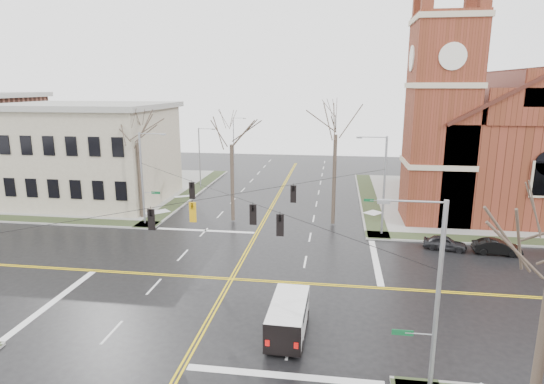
# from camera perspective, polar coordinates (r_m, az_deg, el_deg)

# --- Properties ---
(ground) EXTENTS (120.00, 120.00, 0.00)m
(ground) POSITION_cam_1_polar(r_m,az_deg,el_deg) (33.21, -5.11, -10.81)
(ground) COLOR black
(ground) RESTS_ON ground
(sidewalks) EXTENTS (80.00, 80.00, 0.17)m
(sidewalks) POSITION_cam_1_polar(r_m,az_deg,el_deg) (33.18, -5.12, -10.69)
(sidewalks) COLOR gray
(sidewalks) RESTS_ON ground
(road_markings) EXTENTS (100.00, 100.00, 0.01)m
(road_markings) POSITION_cam_1_polar(r_m,az_deg,el_deg) (33.21, -5.11, -10.81)
(road_markings) COLOR gold
(road_markings) RESTS_ON ground
(church) EXTENTS (24.28, 27.48, 27.50)m
(church) POSITION_cam_1_polar(r_m,az_deg,el_deg) (57.25, 26.26, 6.81)
(church) COLOR #622B19
(church) RESTS_ON ground
(civic_building_a) EXTENTS (18.00, 14.00, 11.00)m
(civic_building_a) POSITION_cam_1_polar(r_m,az_deg,el_deg) (58.00, -22.16, 4.33)
(civic_building_a) COLOR #A0967F
(civic_building_a) RESTS_ON ground
(signal_pole_ne) EXTENTS (2.75, 0.22, 9.00)m
(signal_pole_ne) POSITION_cam_1_polar(r_m,az_deg,el_deg) (42.06, 13.68, 1.12)
(signal_pole_ne) COLOR gray
(signal_pole_ne) RESTS_ON ground
(signal_pole_nw) EXTENTS (2.75, 0.22, 9.00)m
(signal_pole_nw) POSITION_cam_1_polar(r_m,az_deg,el_deg) (45.77, -15.81, 1.96)
(signal_pole_nw) COLOR gray
(signal_pole_nw) RESTS_ON ground
(signal_pole_se) EXTENTS (2.75, 0.22, 9.00)m
(signal_pole_se) POSITION_cam_1_polar(r_m,az_deg,el_deg) (20.33, 19.57, -12.49)
(signal_pole_se) COLOR gray
(signal_pole_se) RESTS_ON ground
(span_wires) EXTENTS (23.02, 23.02, 0.03)m
(span_wires) POSITION_cam_1_polar(r_m,az_deg,el_deg) (31.21, -5.35, -0.36)
(span_wires) COLOR black
(span_wires) RESTS_ON ground
(traffic_signals) EXTENTS (8.21, 8.26, 1.30)m
(traffic_signals) POSITION_cam_1_polar(r_m,az_deg,el_deg) (30.77, -5.61, -2.01)
(traffic_signals) COLOR black
(traffic_signals) RESTS_ON ground
(streetlight_north_a) EXTENTS (2.30, 0.20, 8.00)m
(streetlight_north_a) POSITION_cam_1_polar(r_m,az_deg,el_deg) (60.86, -8.95, 4.54)
(streetlight_north_a) COLOR gray
(streetlight_north_a) RESTS_ON ground
(streetlight_north_b) EXTENTS (2.30, 0.20, 8.00)m
(streetlight_north_b) POSITION_cam_1_polar(r_m,az_deg,el_deg) (80.02, -4.75, 6.72)
(streetlight_north_b) COLOR gray
(streetlight_north_b) RESTS_ON ground
(cargo_van) EXTENTS (2.05, 5.06, 1.91)m
(cargo_van) POSITION_cam_1_polar(r_m,az_deg,el_deg) (26.11, 2.11, -15.08)
(cargo_van) COLOR silver
(cargo_van) RESTS_ON ground
(parked_car_a) EXTENTS (3.68, 2.08, 1.18)m
(parked_car_a) POSITION_cam_1_polar(r_m,az_deg,el_deg) (41.10, 20.86, -5.98)
(parked_car_a) COLOR black
(parked_car_a) RESTS_ON ground
(parked_car_b) EXTENTS (3.82, 1.55, 1.23)m
(parked_car_b) POSITION_cam_1_polar(r_m,az_deg,el_deg) (41.69, 26.37, -6.20)
(parked_car_b) COLOR black
(parked_car_b) RESTS_ON ground
(tree_nw_far) EXTENTS (4.00, 4.00, 11.60)m
(tree_nw_far) POSITION_cam_1_polar(r_m,az_deg,el_deg) (47.81, -16.58, 6.56)
(tree_nw_far) COLOR #372D23
(tree_nw_far) RESTS_ON ground
(tree_nw_near) EXTENTS (4.00, 4.00, 11.56)m
(tree_nw_near) POSITION_cam_1_polar(r_m,az_deg,el_deg) (44.75, -5.12, 6.60)
(tree_nw_near) COLOR #372D23
(tree_nw_near) RESTS_ON ground
(tree_ne) EXTENTS (4.00, 4.00, 13.19)m
(tree_ne) POSITION_cam_1_polar(r_m,az_deg,el_deg) (43.77, 8.01, 7.90)
(tree_ne) COLOR #372D23
(tree_ne) RESTS_ON ground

